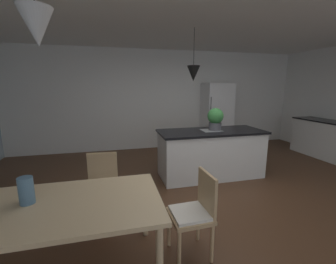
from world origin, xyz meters
The scene contains 12 objects.
ground_plane centered at (0.00, 0.00, -0.02)m, with size 10.00×8.40×0.04m, color #4C301E.
ceiling_slab centered at (0.00, 0.00, 2.76)m, with size 10.00×8.40×0.12m, color white.
wall_back_kitchen centered at (0.00, 3.26, 1.35)m, with size 10.00×0.12×2.70m, color white.
dining_table centered at (-2.02, -0.98, 0.66)m, with size 2.08×0.98×0.72m.
chair_far_right centered at (-1.55, -0.12, 0.47)m, with size 0.43×0.43×0.87m.
chair_kitchen_end centered at (-0.61, -0.97, 0.47)m, with size 0.41×0.41×0.87m.
kitchen_island centered at (0.43, 0.91, 0.46)m, with size 2.00×0.83×0.91m.
refrigerator centered at (1.49, 2.86, 0.91)m, with size 0.76×0.67×1.82m.
pendant_over_table centered at (-1.85, -1.08, 2.11)m, with size 0.23×0.23×0.72m.
pendant_over_island_main centered at (0.04, 0.91, 1.94)m, with size 0.23×0.23×0.89m.
potted_plant_on_island centered at (0.50, 0.91, 1.13)m, with size 0.30×0.30×0.43m.
vase_on_dining_table centered at (-2.12, -0.89, 0.84)m, with size 0.12×0.12×0.24m.
Camera 1 is at (-1.37, -2.89, 1.71)m, focal length 23.72 mm.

